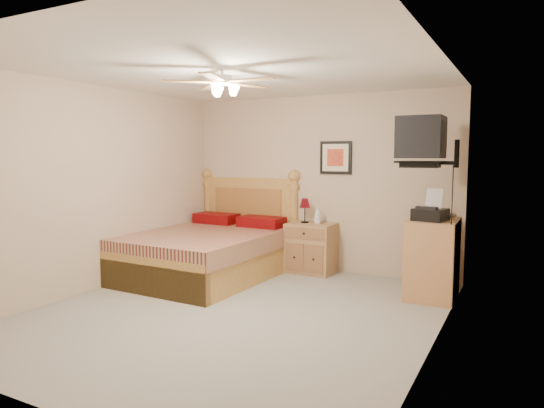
{
  "coord_description": "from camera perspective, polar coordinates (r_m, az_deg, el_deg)",
  "views": [
    {
      "loc": [
        2.67,
        -4.21,
        1.65
      ],
      "look_at": [
        -0.04,
        0.9,
        1.07
      ],
      "focal_mm": 32.0,
      "sensor_mm": 36.0,
      "label": 1
    }
  ],
  "objects": [
    {
      "name": "fax_machine",
      "position": [
        5.75,
        18.15,
        -0.1
      ],
      "size": [
        0.4,
        0.42,
        0.36
      ],
      "primitive_type": null,
      "rotation": [
        0.0,
        0.0,
        -0.2
      ],
      "color": "black",
      "rests_on": "dresser"
    },
    {
      "name": "lotion_bottle",
      "position": [
        6.78,
        5.38,
        -1.29
      ],
      "size": [
        0.12,
        0.12,
        0.25
      ],
      "primitive_type": "imported",
      "rotation": [
        0.0,
        0.0,
        0.31
      ],
      "color": "white",
      "rests_on": "nightstand"
    },
    {
      "name": "wall_tv",
      "position": [
        5.63,
        18.63,
        7.06
      ],
      "size": [
        0.56,
        0.46,
        0.58
      ],
      "primitive_type": null,
      "color": "black",
      "rests_on": "wall_right"
    },
    {
      "name": "dresser",
      "position": [
        5.97,
        18.37,
        -6.09
      ],
      "size": [
        0.56,
        0.79,
        0.92
      ],
      "primitive_type": "cube",
      "rotation": [
        0.0,
        0.0,
        0.03
      ],
      "color": "#AD7148",
      "rests_on": "ground"
    },
    {
      "name": "wall_back",
      "position": [
        7.0,
        5.45,
        2.43
      ],
      "size": [
        4.0,
        0.04,
        2.5
      ],
      "primitive_type": "cube",
      "color": "#C3AA90",
      "rests_on": "ground"
    },
    {
      "name": "table_lamp",
      "position": [
        6.87,
        3.88,
        -0.78
      ],
      "size": [
        0.22,
        0.22,
        0.34
      ],
      "primitive_type": null,
      "rotation": [
        0.0,
        0.0,
        -0.23
      ],
      "color": "#54040B",
      "rests_on": "nightstand"
    },
    {
      "name": "nightstand",
      "position": [
        6.89,
        4.63,
        -5.17
      ],
      "size": [
        0.65,
        0.49,
        0.7
      ],
      "primitive_type": "cube",
      "rotation": [
        0.0,
        0.0,
        0.01
      ],
      "color": "#A16D46",
      "rests_on": "ground"
    },
    {
      "name": "floor",
      "position": [
        5.25,
        -4.36,
        -12.6
      ],
      "size": [
        4.5,
        4.5,
        0.0
      ],
      "primitive_type": "plane",
      "color": "gray",
      "rests_on": "ground"
    },
    {
      "name": "wall_right",
      "position": [
        4.28,
        18.76,
        0.06
      ],
      "size": [
        0.04,
        4.5,
        2.5
      ],
      "primitive_type": "cube",
      "color": "#C3AA90",
      "rests_on": "ground"
    },
    {
      "name": "magazine_upper",
      "position": [
        6.19,
        18.52,
        -1.0
      ],
      "size": [
        0.29,
        0.35,
        0.02
      ],
      "primitive_type": "imported",
      "rotation": [
        0.0,
        0.0,
        -0.27
      ],
      "color": "tan",
      "rests_on": "magazine_lower"
    },
    {
      "name": "wall_left",
      "position": [
        6.3,
        -20.01,
        1.74
      ],
      "size": [
        0.04,
        4.5,
        2.5
      ],
      "primitive_type": "cube",
      "color": "#C3AA90",
      "rests_on": "ground"
    },
    {
      "name": "ceiling_fan",
      "position": [
        4.87,
        -5.87,
        14.07
      ],
      "size": [
        1.14,
        1.14,
        0.28
      ],
      "primitive_type": null,
      "color": "white",
      "rests_on": "ceiling"
    },
    {
      "name": "wall_front",
      "position": [
        3.34,
        -25.63,
        -1.73
      ],
      "size": [
        4.0,
        0.04,
        2.5
      ],
      "primitive_type": "cube",
      "color": "#C3AA90",
      "rests_on": "ground"
    },
    {
      "name": "ceiling",
      "position": [
        5.06,
        -4.58,
        15.38
      ],
      "size": [
        4.0,
        4.5,
        0.04
      ],
      "primitive_type": "cube",
      "color": "white",
      "rests_on": "ground"
    },
    {
      "name": "framed_picture",
      "position": [
        6.87,
        7.51,
        5.43
      ],
      "size": [
        0.46,
        0.04,
        0.46
      ],
      "primitive_type": "cube",
      "color": "black",
      "rests_on": "wall_back"
    },
    {
      "name": "bed",
      "position": [
        6.65,
        -7.89,
        -2.33
      ],
      "size": [
        1.76,
        2.28,
        1.45
      ],
      "primitive_type": null,
      "rotation": [
        0.0,
        0.0,
        -0.03
      ],
      "color": "#A07338",
      "rests_on": "ground"
    },
    {
      "name": "magazine_lower",
      "position": [
        6.17,
        18.46,
        -1.26
      ],
      "size": [
        0.32,
        0.36,
        0.03
      ],
      "primitive_type": "imported",
      "rotation": [
        0.0,
        0.0,
        -0.36
      ],
      "color": "#B8AE96",
      "rests_on": "dresser"
    }
  ]
}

